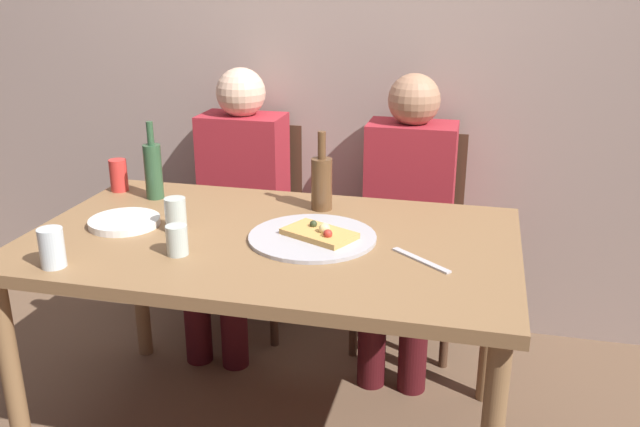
# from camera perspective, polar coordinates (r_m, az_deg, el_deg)

# --- Properties ---
(back_wall) EXTENTS (6.00, 0.10, 2.60)m
(back_wall) POSITION_cam_1_polar(r_m,az_deg,el_deg) (2.98, 1.67, 14.98)
(back_wall) COLOR gray
(back_wall) RESTS_ON ground_plane
(dining_table) EXTENTS (1.54, 0.92, 0.75)m
(dining_table) POSITION_cam_1_polar(r_m,az_deg,el_deg) (2.17, -4.11, -3.84)
(dining_table) COLOR olive
(dining_table) RESTS_ON ground_plane
(pizza_tray) EXTENTS (0.40, 0.40, 0.01)m
(pizza_tray) POSITION_cam_1_polar(r_m,az_deg,el_deg) (2.11, -0.64, -2.01)
(pizza_tray) COLOR #ADADB2
(pizza_tray) RESTS_ON dining_table
(pizza_slice_last) EXTENTS (0.25, 0.21, 0.05)m
(pizza_slice_last) POSITION_cam_1_polar(r_m,az_deg,el_deg) (2.10, -0.02, -1.65)
(pizza_slice_last) COLOR tan
(pizza_slice_last) RESTS_ON pizza_tray
(wine_bottle) EXTENTS (0.06, 0.06, 0.29)m
(wine_bottle) POSITION_cam_1_polar(r_m,az_deg,el_deg) (2.55, -13.87, 3.62)
(wine_bottle) COLOR #2D5133
(wine_bottle) RESTS_ON dining_table
(beer_bottle) EXTENTS (0.07, 0.07, 0.28)m
(beer_bottle) POSITION_cam_1_polar(r_m,az_deg,el_deg) (2.35, 0.14, 2.72)
(beer_bottle) COLOR brown
(beer_bottle) RESTS_ON dining_table
(tumbler_near) EXTENTS (0.06, 0.06, 0.09)m
(tumbler_near) POSITION_cam_1_polar(r_m,az_deg,el_deg) (2.03, -11.96, -2.21)
(tumbler_near) COLOR #B7C6BC
(tumbler_near) RESTS_ON dining_table
(tumbler_far) EXTENTS (0.07, 0.07, 0.11)m
(tumbler_far) POSITION_cam_1_polar(r_m,az_deg,el_deg) (2.22, -12.06, -0.08)
(tumbler_far) COLOR #B7C6BC
(tumbler_far) RESTS_ON dining_table
(wine_glass) EXTENTS (0.07, 0.07, 0.11)m
(wine_glass) POSITION_cam_1_polar(r_m,az_deg,el_deg) (2.04, -21.66, -2.70)
(wine_glass) COLOR silver
(wine_glass) RESTS_ON dining_table
(soda_can) EXTENTS (0.07, 0.07, 0.12)m
(soda_can) POSITION_cam_1_polar(r_m,az_deg,el_deg) (2.68, -16.61, 3.11)
(soda_can) COLOR red
(soda_can) RESTS_ON dining_table
(plate_stack) EXTENTS (0.23, 0.23, 0.02)m
(plate_stack) POSITION_cam_1_polar(r_m,az_deg,el_deg) (2.32, -16.15, -0.68)
(plate_stack) COLOR white
(plate_stack) RESTS_ON dining_table
(table_knife) EXTENTS (0.18, 0.15, 0.01)m
(table_knife) POSITION_cam_1_polar(r_m,az_deg,el_deg) (1.98, 8.49, -3.91)
(table_knife) COLOR #B7B7BC
(table_knife) RESTS_ON dining_table
(chair_left) EXTENTS (0.44, 0.44, 0.90)m
(chair_left) POSITION_cam_1_polar(r_m,az_deg,el_deg) (3.11, -5.92, 0.20)
(chair_left) COLOR #472D1E
(chair_left) RESTS_ON ground_plane
(chair_right) EXTENTS (0.44, 0.44, 0.90)m
(chair_right) POSITION_cam_1_polar(r_m,az_deg,el_deg) (2.95, 7.57, -0.92)
(chair_right) COLOR #472D1E
(chair_right) RESTS_ON ground_plane
(guest_in_sweater) EXTENTS (0.36, 0.56, 1.17)m
(guest_in_sweater) POSITION_cam_1_polar(r_m,az_deg,el_deg) (2.93, -6.98, 1.60)
(guest_in_sweater) COLOR maroon
(guest_in_sweater) RESTS_ON ground_plane
(guest_in_beanie) EXTENTS (0.36, 0.56, 1.17)m
(guest_in_beanie) POSITION_cam_1_polar(r_m,az_deg,el_deg) (2.77, 7.33, 0.50)
(guest_in_beanie) COLOR maroon
(guest_in_beanie) RESTS_ON ground_plane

